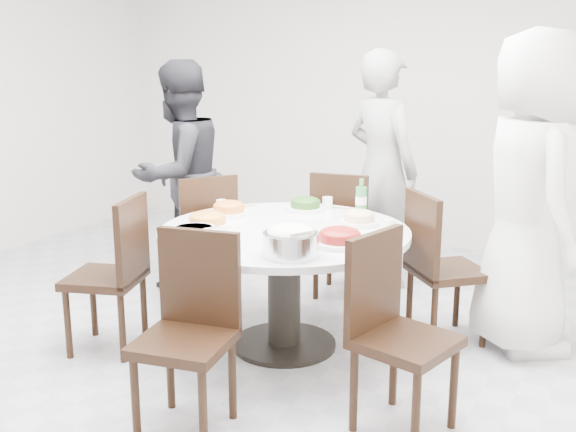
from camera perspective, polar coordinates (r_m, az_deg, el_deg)
The scene contains 22 objects.
floor at distance 4.16m, azimuth -5.89°, elevation -11.62°, with size 6.00×6.00×0.01m, color #A9A9AE.
wall_back at distance 6.49m, azimuth 8.83°, elevation 10.13°, with size 6.00×0.01×2.80m, color silver.
dining_table at distance 4.12m, azimuth -0.33°, elevation -6.18°, with size 1.50×1.50×0.75m, color silver.
chair_ne at distance 4.31m, azimuth 13.41°, elevation -4.27°, with size 0.42×0.42×0.95m, color black.
chair_n at distance 5.00m, azimuth 4.86°, elevation -1.47°, with size 0.42×0.42×0.95m, color black.
chair_nw at distance 4.90m, azimuth -7.43°, elevation -1.85°, with size 0.42×0.42×0.95m, color black.
chair_sw at distance 4.21m, azimuth -15.28°, elevation -4.79°, with size 0.42×0.42×0.95m, color black.
chair_s at distance 3.23m, azimuth -8.84°, elevation -10.16°, with size 0.42×0.42×0.95m, color black.
chair_se at distance 3.24m, azimuth 9.97°, elevation -10.08°, with size 0.42×0.42×0.95m, color black.
diner_right at distance 4.24m, azimuth 19.69°, elevation 1.78°, with size 0.94×0.61×1.92m, color silver.
diner_middle at distance 5.21m, azimuth 7.93°, elevation 3.91°, with size 0.66×0.43×1.81m, color black.
diner_left at distance 5.23m, azimuth -9.16°, elevation 3.44°, with size 0.84×0.66×1.73m, color black.
dish_greens at distance 4.48m, azimuth 1.48°, elevation 0.86°, with size 0.25×0.25×0.07m, color white.
dish_pale at distance 4.13m, azimuth 6.06°, elevation -0.30°, with size 0.23×0.23×0.06m, color white.
dish_orange at distance 4.37m, azimuth -5.04°, elevation 0.52°, with size 0.26×0.26×0.07m, color white.
dish_redbrown at distance 3.67m, azimuth 4.40°, elevation -1.91°, with size 0.30×0.30×0.07m, color white.
dish_tofu at distance 4.07m, azimuth -6.84°, elevation -0.44°, with size 0.29×0.29×0.07m, color white.
rice_bowl at distance 3.46m, azimuth 0.23°, elevation -2.41°, with size 0.29×0.29×0.12m, color silver.
soup_bowl at distance 3.80m, azimuth -7.98°, elevation -1.50°, with size 0.24×0.24×0.07m, color white.
beverage_bottle at distance 4.32m, azimuth 6.22°, elevation 1.54°, with size 0.07×0.07×0.25m, color #327D41.
tea_cups at distance 4.54m, azimuth 3.72°, elevation 1.10°, with size 0.07×0.07×0.08m, color white.
chopsticks at distance 4.57m, azimuth 3.42°, elevation 0.77°, with size 0.24×0.04×0.01m, color tan, non-canonical shape.
Camera 1 is at (2.12, -3.12, 1.76)m, focal length 42.00 mm.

